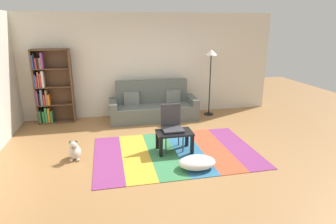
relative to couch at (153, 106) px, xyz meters
name	(u,v)px	position (x,y,z in m)	size (l,w,h in m)	color
ground_plane	(172,150)	(0.05, -2.02, -0.34)	(14.00, 14.00, 0.00)	#9E7042
back_wall	(151,65)	(0.05, 0.53, 1.01)	(6.80, 0.10, 2.70)	silver
rug	(176,152)	(0.08, -2.16, -0.33)	(3.12, 2.10, 0.01)	#843370
couch	(153,106)	(0.00, 0.00, 0.00)	(2.26, 0.80, 1.00)	#59605B
bookshelf	(49,89)	(-2.57, 0.28, 0.53)	(0.90, 0.28, 1.84)	brown
coffee_table	(174,136)	(0.06, -2.11, -0.01)	(0.69, 0.45, 0.40)	black
pouf	(197,163)	(0.28, -2.88, -0.22)	(0.65, 0.46, 0.21)	white
dog	(75,151)	(-1.82, -2.04, -0.18)	(0.22, 0.35, 0.40)	beige
standing_lamp	(211,61)	(1.57, 0.05, 1.14)	(0.32, 0.32, 1.77)	black
tv_remote	(178,131)	(0.14, -2.10, 0.09)	(0.04, 0.15, 0.02)	black
folding_chair	(172,123)	(0.05, -1.94, 0.20)	(0.40, 0.40, 0.90)	#38383D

